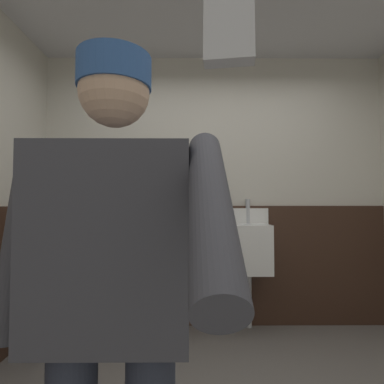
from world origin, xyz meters
The scene contains 9 objects.
wall_back centered at (0.00, 1.61, 1.34)m, with size 3.99×0.12×2.69m, color beige.
wainscot_band_back centered at (0.00, 1.54, 0.59)m, with size 3.39×0.03×1.17m, color #382319.
urinal_left centered at (-0.42, 1.39, 0.78)m, with size 0.40×0.34×1.24m.
urinal_middle centered at (0.33, 1.39, 0.78)m, with size 0.40×0.34×1.24m.
privacy_divider_panel centered at (-0.04, 1.32, 0.95)m, with size 0.04×0.40×0.90m, color #4C4C51.
person centered at (-0.46, -0.60, 0.94)m, with size 0.65×0.60×1.62m.
cell_phone centered at (-0.19, -1.10, 1.41)m, with size 0.06×0.02×0.11m, color silver.
trash_bin centered at (-1.35, 1.13, 0.29)m, with size 0.39×0.39×0.58m, color #38383D.
soap_dispenser centered at (-1.17, 1.51, 1.35)m, with size 0.10×0.07×0.18m, color silver.
Camera 1 is at (-0.24, -1.45, 1.19)m, focal length 27.97 mm.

